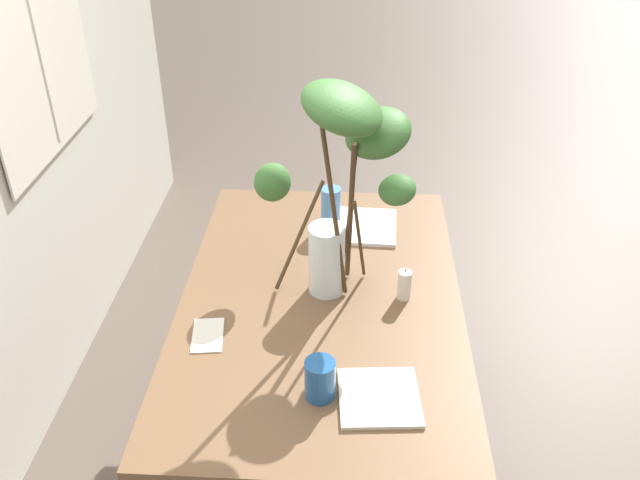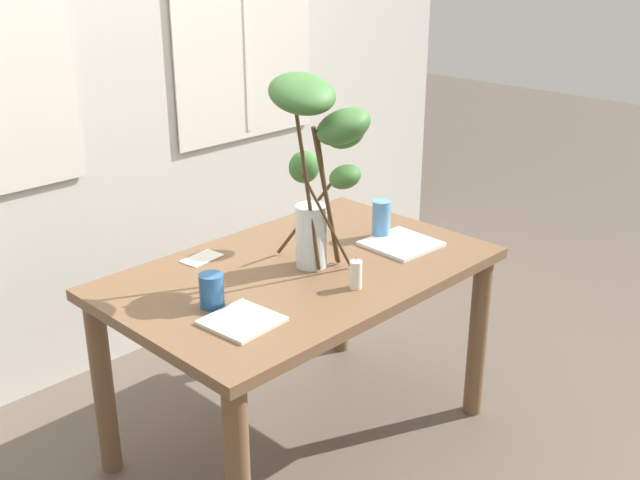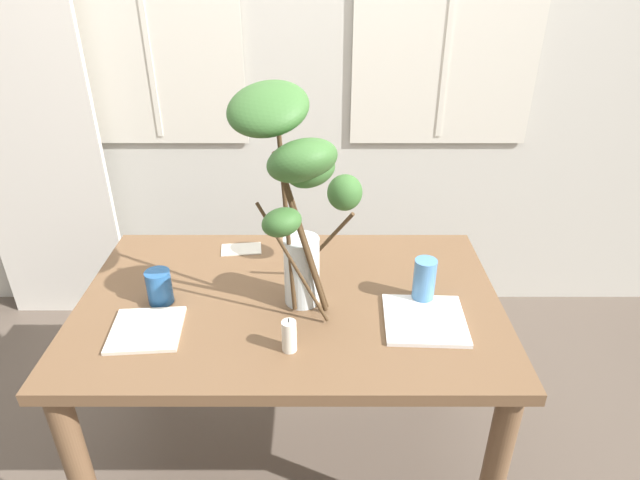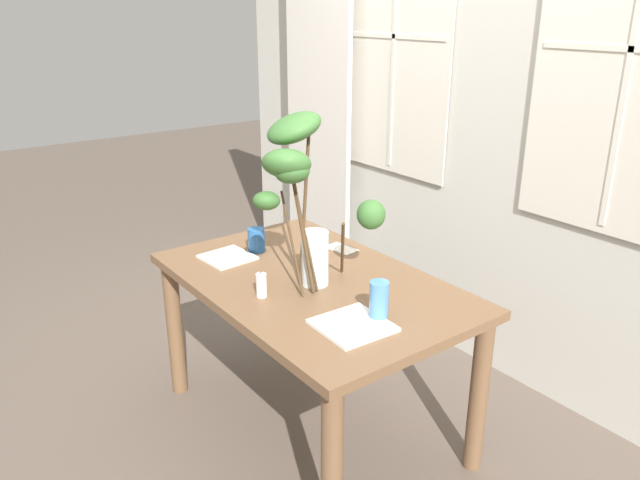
# 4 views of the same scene
# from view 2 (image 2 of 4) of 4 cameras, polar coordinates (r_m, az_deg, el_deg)

# --- Properties ---
(ground) EXTENTS (14.00, 14.00, 0.00)m
(ground) POSITION_cam_2_polar(r_m,az_deg,el_deg) (3.10, -1.33, -14.32)
(ground) COLOR brown
(back_wall_with_windows) EXTENTS (4.16, 0.14, 2.86)m
(back_wall_with_windows) POSITION_cam_2_polar(r_m,az_deg,el_deg) (3.40, -14.99, 14.47)
(back_wall_with_windows) COLOR beige
(back_wall_with_windows) RESTS_ON ground
(dining_table) EXTENTS (1.35, 0.85, 0.72)m
(dining_table) POSITION_cam_2_polar(r_m,az_deg,el_deg) (2.78, -1.43, -4.09)
(dining_table) COLOR brown
(dining_table) RESTS_ON ground
(vase_with_branches) EXTENTS (0.46, 0.52, 0.73)m
(vase_with_branches) POSITION_cam_2_polar(r_m,az_deg,el_deg) (2.58, -0.02, 6.39)
(vase_with_branches) COLOR silver
(vase_with_branches) RESTS_ON dining_table
(drinking_glass_blue_left) EXTENTS (0.08, 0.08, 0.11)m
(drinking_glass_blue_left) POSITION_cam_2_polar(r_m,az_deg,el_deg) (2.46, -7.98, -3.71)
(drinking_glass_blue_left) COLOR #235693
(drinking_glass_blue_left) RESTS_ON dining_table
(drinking_glass_blue_right) EXTENTS (0.07, 0.07, 0.15)m
(drinking_glass_blue_right) POSITION_cam_2_polar(r_m,az_deg,el_deg) (2.99, 4.53, 1.54)
(drinking_glass_blue_right) COLOR #4C84BC
(drinking_glass_blue_right) RESTS_ON dining_table
(plate_square_left) EXTENTS (0.22, 0.22, 0.01)m
(plate_square_left) POSITION_cam_2_polar(r_m,az_deg,el_deg) (2.38, -5.77, -5.94)
(plate_square_left) COLOR silver
(plate_square_left) RESTS_ON dining_table
(plate_square_right) EXTENTS (0.25, 0.25, 0.01)m
(plate_square_right) POSITION_cam_2_polar(r_m,az_deg,el_deg) (2.94, 6.00, -0.27)
(plate_square_right) COLOR white
(plate_square_right) RESTS_ON dining_table
(napkin_folded) EXTENTS (0.16, 0.10, 0.00)m
(napkin_folded) POSITION_cam_2_polar(r_m,az_deg,el_deg) (2.84, -8.69, -1.34)
(napkin_folded) COLOR silver
(napkin_folded) RESTS_ON dining_table
(pillar_candle) EXTENTS (0.04, 0.04, 0.11)m
(pillar_candle) POSITION_cam_2_polar(r_m,az_deg,el_deg) (2.57, 2.65, -2.57)
(pillar_candle) COLOR silver
(pillar_candle) RESTS_ON dining_table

